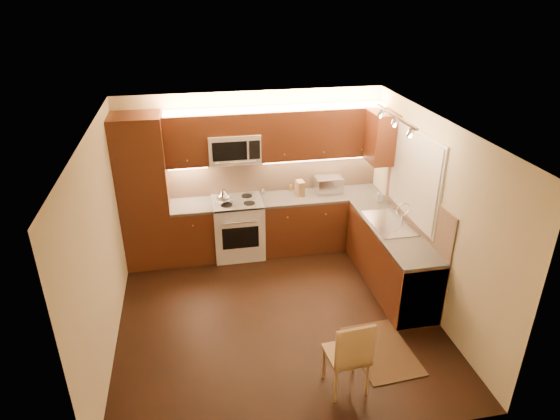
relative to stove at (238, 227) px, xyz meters
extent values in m
cube|color=black|center=(0.30, -1.68, -0.46)|extent=(4.00, 4.00, 0.01)
cube|color=beige|center=(0.30, -1.68, 2.04)|extent=(4.00, 4.00, 0.01)
cube|color=beige|center=(0.30, 0.32, 0.79)|extent=(4.00, 0.01, 2.50)
cube|color=beige|center=(0.30, -3.67, 0.79)|extent=(4.00, 0.01, 2.50)
cube|color=beige|center=(-1.70, -1.68, 0.79)|extent=(0.01, 4.00, 2.50)
cube|color=beige|center=(2.30, -1.68, 0.79)|extent=(0.01, 4.00, 2.50)
cube|color=#4D1E10|center=(-1.35, 0.02, 0.69)|extent=(0.70, 0.60, 2.30)
cube|color=#4D1E10|center=(-0.69, 0.02, -0.03)|extent=(0.62, 0.60, 0.86)
cube|color=#3A3735|center=(-0.69, 0.02, 0.42)|extent=(0.62, 0.60, 0.04)
cube|color=#4D1E10|center=(1.34, 0.02, -0.03)|extent=(1.92, 0.60, 0.86)
cube|color=#3A3735|center=(1.34, 0.02, 0.42)|extent=(1.92, 0.60, 0.04)
cube|color=#4D1E10|center=(2.00, -1.28, -0.03)|extent=(0.60, 2.00, 0.86)
cube|color=#3A3735|center=(2.00, -1.28, 0.42)|extent=(0.60, 2.00, 0.04)
cube|color=silver|center=(2.00, -1.98, -0.03)|extent=(0.58, 0.60, 0.84)
cube|color=tan|center=(0.65, 0.31, 0.74)|extent=(3.30, 0.02, 0.60)
cube|color=tan|center=(2.29, -1.28, 0.74)|extent=(0.02, 2.00, 0.60)
cube|color=#4D1E10|center=(-0.69, 0.15, 1.42)|extent=(0.62, 0.35, 0.75)
cube|color=#4D1E10|center=(1.34, 0.15, 1.42)|extent=(1.92, 0.35, 0.75)
cube|color=#4D1E10|center=(0.00, 0.15, 1.63)|extent=(0.76, 0.35, 0.31)
cube|color=#4D1E10|center=(2.12, -0.28, 1.42)|extent=(0.35, 0.50, 0.75)
cube|color=silver|center=(2.29, -1.12, 1.14)|extent=(0.03, 1.44, 1.24)
cube|color=silver|center=(2.27, -1.12, 1.14)|extent=(0.02, 1.36, 1.16)
cube|color=silver|center=(1.85, -1.27, 2.00)|extent=(0.04, 1.20, 0.03)
cube|color=silver|center=(1.47, 0.12, 0.56)|extent=(0.43, 0.33, 0.25)
cube|color=#9F7748|center=(1.00, 0.07, 0.56)|extent=(0.12, 0.18, 0.23)
cylinder|color=silver|center=(0.44, 0.21, 0.49)|extent=(0.04, 0.04, 0.10)
cylinder|color=olive|center=(0.89, 0.26, 0.49)|extent=(0.05, 0.05, 0.10)
cylinder|color=silver|center=(0.44, 0.22, 0.48)|extent=(0.05, 0.05, 0.08)
cylinder|color=olive|center=(1.00, 0.22, 0.49)|extent=(0.06, 0.06, 0.10)
imported|color=#B3B4B8|center=(2.15, -0.37, 0.53)|extent=(0.10, 0.10, 0.19)
cube|color=black|center=(1.39, -2.58, -0.45)|extent=(0.73, 1.04, 0.01)
camera|label=1|loc=(-0.62, -6.68, 3.50)|focal=30.95mm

